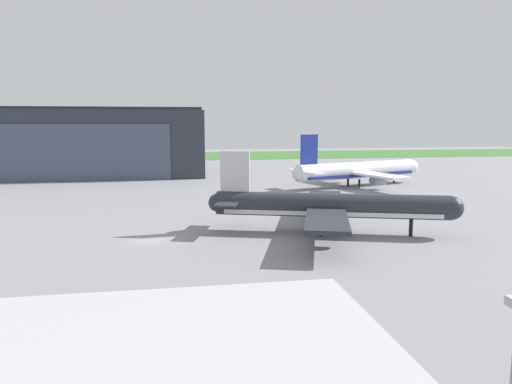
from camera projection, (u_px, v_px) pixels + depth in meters
ground_plane at (150, 240)px, 66.86m from camera, size 440.00×440.00×0.00m
grass_field_strip at (168, 156)px, 229.52m from camera, size 440.00×56.00×0.08m
maintenance_hangar at (68, 143)px, 146.60m from camera, size 82.94×34.13×21.26m
airliner_far_right at (359, 171)px, 122.39m from camera, size 38.82×32.58×13.62m
airliner_near_left at (330, 206)px, 70.34m from camera, size 36.09×32.88×12.29m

